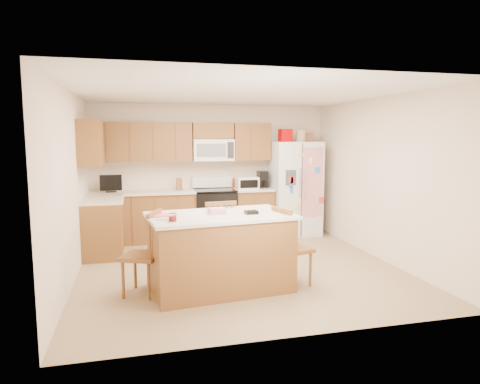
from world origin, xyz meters
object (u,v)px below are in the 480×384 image
object	(u,v)px
island	(220,251)
windsor_chair_back	(218,239)
refrigerator	(294,187)
windsor_chair_right	(291,249)
windsor_chair_left	(143,255)
stove	(214,213)

from	to	relation	value
island	windsor_chair_back	world-z (taller)	island
refrigerator	windsor_chair_back	xyz separation A→B (m)	(-1.92, -2.08, -0.43)
island	windsor_chair_right	world-z (taller)	island
windsor_chair_left	windsor_chair_back	distance (m)	1.15
island	windsor_chair_left	bearing A→B (deg)	177.16
island	windsor_chair_left	xyz separation A→B (m)	(-0.93, 0.05, 0.00)
windsor_chair_left	windsor_chair_back	xyz separation A→B (m)	(1.02, 0.54, 0.01)
refrigerator	island	bearing A→B (deg)	-126.91
refrigerator	windsor_chair_left	world-z (taller)	refrigerator
island	windsor_chair_back	xyz separation A→B (m)	(0.08, 0.59, 0.01)
windsor_chair_left	windsor_chair_right	bearing A→B (deg)	-3.44
refrigerator	stove	bearing A→B (deg)	177.70
stove	windsor_chair_back	xyz separation A→B (m)	(-0.35, -2.15, 0.02)
refrigerator	island	distance (m)	3.37
windsor_chair_right	refrigerator	bearing A→B (deg)	68.11
stove	windsor_chair_left	xyz separation A→B (m)	(-1.37, -2.69, 0.01)
refrigerator	windsor_chair_back	size ratio (longest dim) A/B	1.96
windsor_chair_left	refrigerator	bearing A→B (deg)	41.78
island	windsor_chair_back	bearing A→B (deg)	81.92
island	windsor_chair_left	size ratio (longest dim) A/B	1.80
refrigerator	windsor_chair_left	distance (m)	3.97
windsor_chair_left	windsor_chair_right	size ratio (longest dim) A/B	1.01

